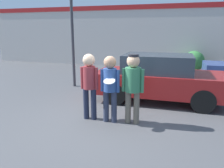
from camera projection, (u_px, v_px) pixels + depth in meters
ground_plane at (105, 120)px, 5.92m from camera, size 56.00×56.00×0.00m
storefront_building at (150, 36)px, 14.26m from camera, size 24.00×0.22×4.01m
person_left at (89, 81)px, 5.79m from camera, size 0.49×0.32×1.79m
person_middle_with_frisbee at (110, 83)px, 5.60m from camera, size 0.51×0.57×1.76m
person_right at (133, 82)px, 5.50m from camera, size 0.57×0.40×1.81m
parked_car_near at (159, 78)px, 7.42m from camera, size 4.30×1.86×1.60m
street_lamp at (76, 0)px, 8.73m from camera, size 1.24×0.35×5.81m
shrub at (194, 61)px, 13.10m from camera, size 1.22×1.22×1.22m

